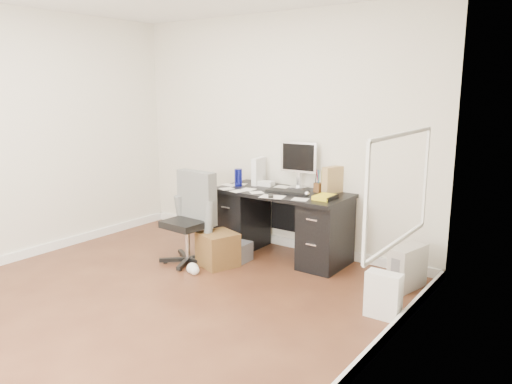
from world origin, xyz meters
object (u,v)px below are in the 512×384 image
lcd_monitor (299,165)px  keyboard (287,191)px  wicker_basket (218,249)px  desk (282,222)px  office_chair (187,219)px  pc_tower (407,267)px

lcd_monitor → keyboard: size_ratio=1.17×
wicker_basket → desk: bearing=58.9°
desk → office_chair: office_chair is taller
office_chair → pc_tower: (2.18, 0.69, -0.29)m
keyboard → office_chair: (-0.81, -0.73, -0.27)m
keyboard → pc_tower: 1.48m
office_chair → wicker_basket: bearing=23.9°
wicker_basket → lcd_monitor: bearing=63.3°
desk → lcd_monitor: (0.06, 0.25, 0.62)m
keyboard → wicker_basket: size_ratio=1.28×
desk → keyboard: bearing=-21.2°
lcd_monitor → pc_tower: 1.65m
keyboard → pc_tower: keyboard is taller
lcd_monitor → wicker_basket: (-0.45, -0.89, -0.84)m
pc_tower → wicker_basket: pc_tower is taller
desk → wicker_basket: (-0.39, -0.65, -0.22)m
lcd_monitor → desk: bearing=-110.5°
keyboard → office_chair: size_ratio=0.47×
keyboard → wicker_basket: 0.97m
lcd_monitor → office_chair: (-0.78, -1.02, -0.53)m
desk → wicker_basket: 0.79m
keyboard → wicker_basket: (-0.48, -0.61, -0.58)m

